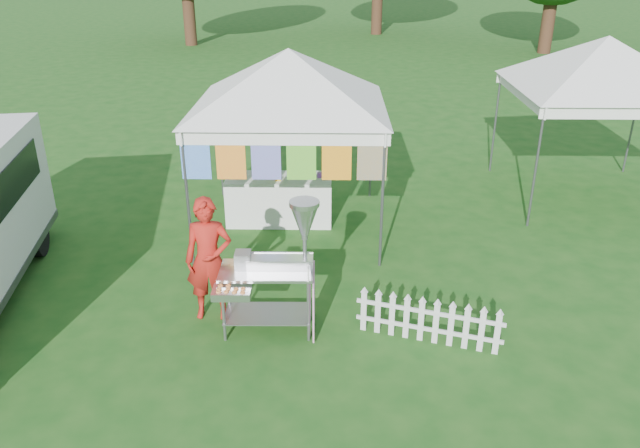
{
  "coord_description": "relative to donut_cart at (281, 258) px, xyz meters",
  "views": [
    {
      "loc": [
        0.67,
        -6.3,
        4.49
      ],
      "look_at": [
        0.53,
        1.16,
        1.1
      ],
      "focal_mm": 35.0,
      "sensor_mm": 36.0,
      "label": 1
    }
  ],
  "objects": [
    {
      "name": "canopy_right",
      "position": [
        5.42,
        4.67,
        1.97
      ],
      "size": [
        4.24,
        4.24,
        3.45
      ],
      "color": "#59595E",
      "rests_on": "ground"
    },
    {
      "name": "picket_fence",
      "position": [
        1.79,
        -0.22,
        -0.74
      ],
      "size": [
        1.73,
        0.55,
        0.56
      ],
      "rotation": [
        0.0,
        0.0,
        -0.3
      ],
      "color": "silver",
      "rests_on": "ground"
    },
    {
      "name": "canopy_main",
      "position": [
        -0.08,
        3.17,
        1.96
      ],
      "size": [
        4.24,
        4.24,
        3.45
      ],
      "color": "#59595E",
      "rests_on": "ground"
    },
    {
      "name": "vendor",
      "position": [
        -0.94,
        0.33,
        -0.2
      ],
      "size": [
        0.62,
        0.42,
        1.65
      ],
      "primitive_type": "imported",
      "rotation": [
        0.0,
        0.0,
        0.05
      ],
      "color": "#AC1D15",
      "rests_on": "ground"
    },
    {
      "name": "donut_cart",
      "position": [
        0.0,
        0.0,
        0.0
      ],
      "size": [
        1.25,
        0.87,
        1.74
      ],
      "rotation": [
        0.0,
        0.0,
        0.02
      ],
      "color": "gray",
      "rests_on": "ground"
    },
    {
      "name": "display_table",
      "position": [
        -0.3,
        3.36,
        -0.61
      ],
      "size": [
        1.8,
        0.7,
        0.82
      ],
      "primitive_type": "cube",
      "color": "white",
      "rests_on": "ground"
    },
    {
      "name": "ground",
      "position": [
        -0.08,
        -0.33,
        -1.03
      ],
      "size": [
        120.0,
        120.0,
        0.0
      ],
      "primitive_type": "plane",
      "color": "#174D16",
      "rests_on": "ground"
    }
  ]
}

